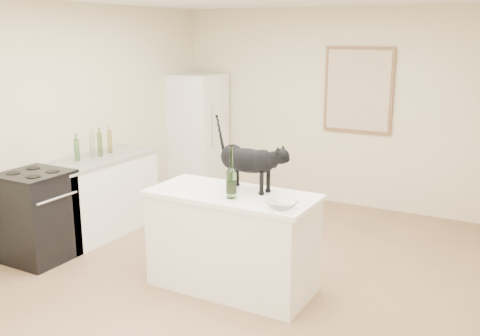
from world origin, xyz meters
The scene contains 16 objects.
floor centered at (0.00, 0.00, 0.00)m, with size 5.50×5.50×0.00m, color #956E4F.
wall_back centered at (0.00, 2.75, 1.30)m, with size 4.50×4.50×0.00m, color beige.
wall_left centered at (-2.25, 0.00, 1.30)m, with size 5.50×5.50×0.00m, color beige.
island_base centered at (0.10, -0.20, 0.43)m, with size 1.44×0.67×0.86m, color white.
island_top centered at (0.10, -0.20, 0.88)m, with size 1.50×0.70×0.04m, color white.
left_cabinets centered at (-1.95, 0.30, 0.43)m, with size 0.60×1.40×0.86m, color white.
left_countertop centered at (-1.95, 0.30, 0.88)m, with size 0.62×1.44×0.04m, color gray.
stove centered at (-1.95, -0.60, 0.45)m, with size 0.60×0.60×0.90m, color black.
fridge centered at (-1.95, 2.35, 0.85)m, with size 0.68×0.68×1.70m, color white.
artwork_frame centered at (0.30, 2.72, 1.55)m, with size 0.90×0.03×1.10m, color brown.
artwork_canvas centered at (0.30, 2.70, 1.55)m, with size 0.82×0.00×1.02m, color beige.
black_cat centered at (0.18, -0.05, 1.14)m, with size 0.69×0.21×0.48m, color black, non-canonical shape.
wine_bottle centered at (0.17, -0.34, 1.10)m, with size 0.09×0.09×0.41m, color #346227.
glass_bowl centered at (0.66, -0.39, 0.93)m, with size 0.25×0.25×0.06m, color white.
fridge_paper centered at (-1.60, 2.40, 1.14)m, with size 0.00×0.12×0.16m, color beige.
counter_bottle_cluster centered at (-1.97, 0.30, 1.03)m, with size 0.12×0.56×0.27m.
Camera 1 is at (2.39, -4.18, 2.26)m, focal length 40.83 mm.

